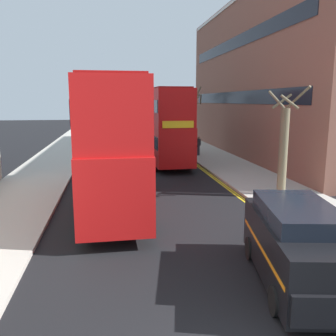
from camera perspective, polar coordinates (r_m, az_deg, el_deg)
The scene contains 13 objects.
sidewalk_right at distance 22.69m, azimuth 13.10°, elevation -1.56°, with size 4.00×80.00×0.14m, color #ADA89E.
sidewalk_left at distance 21.54m, azimuth -20.97°, elevation -2.64°, with size 4.00×80.00×0.14m, color #ADA89E.
kerb_line_outer at distance 20.16m, azimuth 9.67°, elevation -3.15°, with size 0.10×56.00×0.01m, color yellow.
kerb_line_inner at distance 20.11m, azimuth 9.24°, elevation -3.17°, with size 0.10×56.00×0.01m, color yellow.
double_decker_bus_away at distance 16.21m, azimuth -9.01°, elevation 4.40°, with size 2.90×10.84×5.64m.
double_decker_bus_oncoming at distance 27.86m, azimuth -0.91°, elevation 7.08°, with size 3.13×10.90×5.64m.
taxi_minivan at distance 10.01m, azimuth 20.09°, elevation -11.60°, with size 2.73×5.08×2.12m.
pedestrian_far at distance 30.93m, azimuth 4.86°, elevation 3.59°, with size 0.34×0.22×1.62m.
street_tree_near at distance 38.81m, azimuth 3.90°, elevation 8.08°, with size 1.51×1.49×6.07m.
street_tree_mid at distance 33.52m, azimuth 4.09°, elevation 7.14°, with size 1.59×1.50×5.38m.
street_tree_far at distance 18.50m, azimuth 17.84°, elevation 3.09°, with size 1.73×1.68×5.32m.
street_tree_distant at distance 44.02m, azimuth 0.97°, elevation 8.17°, with size 1.62×1.62×5.80m.
townhouse_terrace_right at distance 33.85m, azimuth 18.67°, elevation 13.21°, with size 10.08×28.00×13.19m.
Camera 1 is at (-1.97, -4.53, 4.75)m, focal length 38.44 mm.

